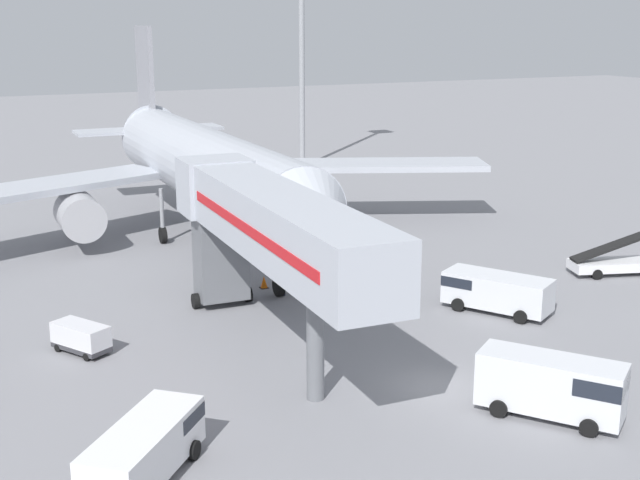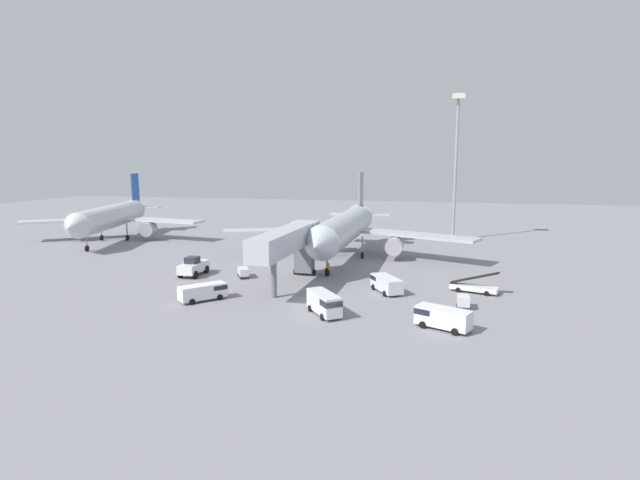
% 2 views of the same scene
% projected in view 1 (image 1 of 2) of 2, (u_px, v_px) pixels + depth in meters
% --- Properties ---
extents(ground_plane, '(300.00, 300.00, 0.00)m').
position_uv_depth(ground_plane, '(440.00, 389.00, 34.64)').
color(ground_plane, gray).
extents(airplane_at_gate, '(43.46, 39.63, 14.02)m').
position_uv_depth(airplane_at_gate, '(204.00, 166.00, 56.57)').
color(airplane_at_gate, '#B7BCC6').
rests_on(airplane_at_gate, ground).
extents(jet_bridge, '(3.85, 19.90, 7.66)m').
position_uv_depth(jet_bridge, '(263.00, 224.00, 37.47)').
color(jet_bridge, '#B2B7C1').
rests_on(jet_bridge, ground).
extents(belt_loader_truck, '(5.98, 3.38, 2.88)m').
position_uv_depth(belt_loader_truck, '(619.00, 262.00, 50.02)').
color(belt_loader_truck, white).
rests_on(belt_loader_truck, ground).
extents(service_van_near_right, '(5.02, 5.33, 1.89)m').
position_uv_depth(service_van_near_right, '(146.00, 447.00, 27.68)').
color(service_van_near_right, white).
rests_on(service_van_near_right, ground).
extents(service_van_rear_left, '(4.53, 5.68, 1.93)m').
position_uv_depth(service_van_rear_left, '(494.00, 290.00, 43.59)').
color(service_van_rear_left, silver).
rests_on(service_van_rear_left, ground).
extents(service_van_far_left, '(4.65, 5.37, 2.35)m').
position_uv_depth(service_van_far_left, '(555.00, 385.00, 31.80)').
color(service_van_far_left, silver).
rests_on(service_van_far_left, ground).
extents(baggage_cart_far_center, '(2.44, 2.97, 1.34)m').
position_uv_depth(baggage_cart_far_center, '(81.00, 337.00, 38.22)').
color(baggage_cart_far_center, '#38383D').
rests_on(baggage_cart_far_center, ground).
extents(ground_crew_worker_foreground, '(0.39, 0.39, 1.87)m').
position_uv_depth(ground_crew_worker_foreground, '(283.00, 278.00, 46.10)').
color(ground_crew_worker_foreground, '#1E2333').
rests_on(ground_crew_worker_foreground, ground).
extents(safety_cone_alpha, '(0.46, 0.46, 0.70)m').
position_uv_depth(safety_cone_alpha, '(264.00, 282.00, 47.53)').
color(safety_cone_alpha, black).
rests_on(safety_cone_alpha, ground).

